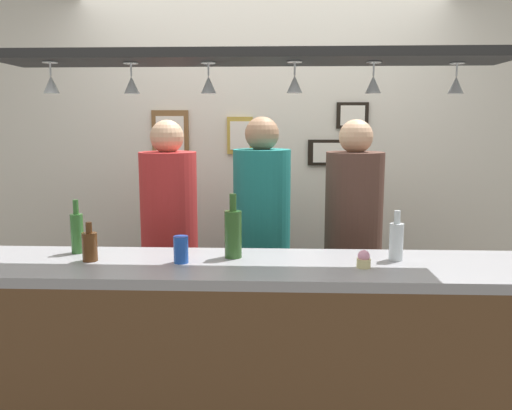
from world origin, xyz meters
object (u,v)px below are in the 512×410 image
Objects in this scene: person_right_brown_shirt at (353,233)px; picture_frame_upper_small at (352,115)px; bottle_soda_clear at (396,240)px; person_left_red_shirt at (169,231)px; drink_can at (181,250)px; bottle_champagne_green at (233,233)px; picture_frame_lower_pair at (329,153)px; picture_frame_caricature at (170,135)px; cupcake at (364,260)px; person_middle_teal_shirt at (262,230)px; bottle_beer_brown_stubby at (90,246)px; picture_frame_crest at (240,136)px; bottle_beer_green_import at (77,232)px.

picture_frame_upper_small is at bearing 84.11° from person_right_brown_shirt.
person_left_red_shirt is at bearing 149.28° from bottle_soda_clear.
person_right_brown_shirt reaches higher than drink_can.
bottle_champagne_green is 1.00× the size of picture_frame_lower_pair.
drink_can is 0.41× the size of picture_frame_lower_pair.
person_right_brown_shirt is at bearing -27.11° from picture_frame_caricature.
cupcake is (-0.08, -0.84, 0.06)m from person_right_brown_shirt.
picture_frame_upper_small reaches higher than person_middle_teal_shirt.
person_middle_teal_shirt is 0.88m from picture_frame_lower_pair.
person_right_brown_shirt is 13.82× the size of drink_can.
picture_frame_lower_pair is at bearing 49.19° from bottle_beer_brown_stubby.
person_right_brown_shirt is 7.33× the size of bottle_soda_clear.
picture_frame_upper_small reaches higher than picture_frame_crest.
picture_frame_lower_pair is at bearing 31.47° from person_left_red_shirt.
picture_frame_crest is (-0.64, 1.47, 0.50)m from cupcake.
bottle_soda_clear is at bearing 3.04° from bottle_beer_brown_stubby.
picture_frame_upper_small reaches higher than bottle_beer_brown_stubby.
bottle_soda_clear is 1.05× the size of picture_frame_upper_small.
cupcake is (1.23, -0.06, -0.03)m from bottle_beer_brown_stubby.
cupcake is 0.30× the size of picture_frame_crest.
person_left_red_shirt reaches higher than bottle_soda_clear.
picture_frame_caricature is at bearing 180.00° from picture_frame_lower_pair.
drink_can is at bearing -76.95° from picture_frame_caricature.
drink_can is at bearing -154.98° from bottle_champagne_green.
bottle_soda_clear is 1.89× the size of drink_can.
picture_frame_caricature is at bearing 112.90° from bottle_champagne_green.
person_middle_teal_shirt is 1.11m from picture_frame_upper_small.
bottle_beer_brown_stubby is (-0.65, -0.09, -0.05)m from bottle_champagne_green.
person_right_brown_shirt is 1.52m from bottle_beer_brown_stubby.
picture_frame_caricature is at bearing 80.82° from bottle_beer_green_import.
picture_frame_crest reaches higher than bottle_beer_brown_stubby.
picture_frame_lower_pair is at bearing 90.52° from cupcake.
picture_frame_crest is (-0.78, 0.00, -0.14)m from picture_frame_upper_small.
picture_frame_caricature is (-1.21, 0.62, 0.57)m from person_right_brown_shirt.
bottle_champagne_green is (-0.66, -0.69, 0.14)m from person_right_brown_shirt.
bottle_beer_green_import is 0.76× the size of picture_frame_caricature.
picture_frame_lower_pair is at bearing 0.00° from picture_frame_crest.
cupcake is at bearing -3.26° from drink_can.
person_right_brown_shirt is 0.73m from bottle_soda_clear.
person_middle_teal_shirt is 9.45× the size of bottle_beer_brown_stubby.
bottle_soda_clear reaches higher than bottle_beer_brown_stubby.
picture_frame_caricature reaches higher than cupcake.
drink_can is at bearing -16.73° from bottle_beer_green_import.
picture_frame_upper_small reaches higher than bottle_champagne_green.
person_middle_teal_shirt is 5.67× the size of bottle_champagne_green.
picture_frame_crest is (-0.81, 1.33, 0.44)m from bottle_soda_clear.
picture_frame_upper_small is at bearing 27.99° from person_left_red_shirt.
person_middle_teal_shirt is 6.54× the size of picture_frame_crest.
picture_frame_crest is (-0.63, 0.00, 0.12)m from picture_frame_lower_pair.
person_left_red_shirt is 7.65× the size of picture_frame_upper_small.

